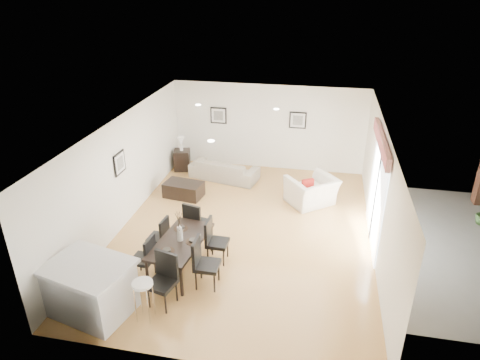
% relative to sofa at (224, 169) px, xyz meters
% --- Properties ---
extents(ground, '(8.00, 8.00, 0.00)m').
position_rel_sofa_xyz_m(ground, '(1.18, -2.86, -0.30)').
color(ground, tan).
rests_on(ground, ground).
extents(wall_back, '(6.00, 0.04, 2.70)m').
position_rel_sofa_xyz_m(wall_back, '(1.18, 1.14, 1.05)').
color(wall_back, white).
rests_on(wall_back, ground).
extents(wall_front, '(6.00, 0.04, 2.70)m').
position_rel_sofa_xyz_m(wall_front, '(1.18, -6.86, 1.05)').
color(wall_front, white).
rests_on(wall_front, ground).
extents(wall_left, '(0.04, 8.00, 2.70)m').
position_rel_sofa_xyz_m(wall_left, '(-1.82, -2.86, 1.05)').
color(wall_left, white).
rests_on(wall_left, ground).
extents(wall_right, '(0.04, 8.00, 2.70)m').
position_rel_sofa_xyz_m(wall_right, '(4.18, -2.86, 1.05)').
color(wall_right, white).
rests_on(wall_right, ground).
extents(ceiling, '(6.00, 8.00, 0.02)m').
position_rel_sofa_xyz_m(ceiling, '(1.18, -2.86, 2.40)').
color(ceiling, white).
rests_on(ceiling, wall_back).
extents(sofa, '(2.20, 1.24, 0.61)m').
position_rel_sofa_xyz_m(sofa, '(0.00, 0.00, 0.00)').
color(sofa, '#A49A85').
rests_on(sofa, ground).
extents(armchair, '(1.59, 1.56, 0.78)m').
position_rel_sofa_xyz_m(armchair, '(2.69, -1.11, 0.09)').
color(armchair, beige).
rests_on(armchair, ground).
extents(dining_table, '(1.04, 1.78, 0.71)m').
position_rel_sofa_xyz_m(dining_table, '(0.15, -4.55, 0.33)').
color(dining_table, black).
rests_on(dining_table, ground).
extents(dining_chair_wnear, '(0.46, 0.46, 0.96)m').
position_rel_sofa_xyz_m(dining_chair_wnear, '(-0.45, -4.98, 0.23)').
color(dining_chair_wnear, black).
rests_on(dining_chair_wnear, ground).
extents(dining_chair_wfar, '(0.44, 0.44, 0.90)m').
position_rel_sofa_xyz_m(dining_chair_wfar, '(-0.45, -4.14, 0.20)').
color(dining_chair_wfar, black).
rests_on(dining_chair_wfar, ground).
extents(dining_chair_enear, '(0.48, 0.48, 1.06)m').
position_rel_sofa_xyz_m(dining_chair_enear, '(0.74, -4.98, 0.29)').
color(dining_chair_enear, black).
rests_on(dining_chair_enear, ground).
extents(dining_chair_efar, '(0.46, 0.46, 1.00)m').
position_rel_sofa_xyz_m(dining_chair_efar, '(0.74, -4.13, 0.25)').
color(dining_chair_efar, black).
rests_on(dining_chair_efar, ground).
extents(dining_chair_head, '(0.58, 0.58, 1.06)m').
position_rel_sofa_xyz_m(dining_chair_head, '(0.17, -5.59, 0.29)').
color(dining_chair_head, black).
rests_on(dining_chair_head, ground).
extents(dining_chair_foot, '(0.55, 0.55, 1.01)m').
position_rel_sofa_xyz_m(dining_chair_foot, '(0.13, -3.51, 0.26)').
color(dining_chair_foot, black).
rests_on(dining_chair_foot, ground).
extents(vase, '(0.72, 1.18, 0.66)m').
position_rel_sofa_xyz_m(vase, '(0.15, -4.55, 0.70)').
color(vase, white).
rests_on(vase, dining_table).
extents(coffee_table, '(1.13, 0.77, 0.42)m').
position_rel_sofa_xyz_m(coffee_table, '(-0.85, -1.38, -0.09)').
color(coffee_table, black).
rests_on(coffee_table, ground).
extents(side_table, '(0.58, 0.58, 0.65)m').
position_rel_sofa_xyz_m(side_table, '(-1.48, 0.41, 0.02)').
color(side_table, black).
rests_on(side_table, ground).
extents(table_lamp, '(0.23, 0.23, 0.44)m').
position_rel_sofa_xyz_m(table_lamp, '(-1.48, 0.41, 0.64)').
color(table_lamp, white).
rests_on(table_lamp, side_table).
extents(cushion, '(0.33, 0.26, 0.33)m').
position_rel_sofa_xyz_m(cushion, '(2.58, -1.22, 0.30)').
color(cushion, maroon).
rests_on(cushion, armchair).
extents(kitchen_island, '(1.69, 1.45, 1.03)m').
position_rel_sofa_xyz_m(kitchen_island, '(-1.04, -6.09, 0.22)').
color(kitchen_island, silver).
rests_on(kitchen_island, ground).
extents(bar_stool, '(0.37, 0.37, 0.81)m').
position_rel_sofa_xyz_m(bar_stool, '(-0.03, -6.09, 0.39)').
color(bar_stool, white).
rests_on(bar_stool, ground).
extents(framed_print_back_left, '(0.52, 0.04, 0.52)m').
position_rel_sofa_xyz_m(framed_print_back_left, '(-0.42, 1.11, 1.35)').
color(framed_print_back_left, black).
rests_on(framed_print_back_left, wall_back).
extents(framed_print_back_right, '(0.52, 0.04, 0.52)m').
position_rel_sofa_xyz_m(framed_print_back_right, '(2.08, 1.11, 1.35)').
color(framed_print_back_right, black).
rests_on(framed_print_back_right, wall_back).
extents(framed_print_left_wall, '(0.04, 0.52, 0.52)m').
position_rel_sofa_xyz_m(framed_print_left_wall, '(-1.79, -3.06, 1.35)').
color(framed_print_left_wall, black).
rests_on(framed_print_left_wall, wall_left).
extents(sliding_door, '(0.12, 2.70, 2.57)m').
position_rel_sofa_xyz_m(sliding_door, '(4.13, -2.56, 1.36)').
color(sliding_door, white).
rests_on(sliding_door, wall_right).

